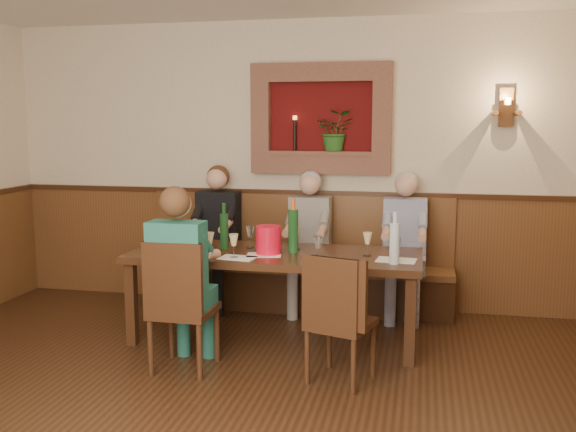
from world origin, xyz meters
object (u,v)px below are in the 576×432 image
(person_bench_left, at_px, (216,249))
(person_bench_mid, at_px, (308,255))
(bench, at_px, (297,275))
(wine_bottle_green_b, at_px, (224,230))
(water_bottle, at_px, (395,242))
(wine_bottle_green_a, at_px, (293,230))
(spittoon_bucket, at_px, (269,240))
(person_bench_right, at_px, (404,259))
(person_chair_front, at_px, (182,295))
(chair_near_left, at_px, (183,332))
(chair_near_right, at_px, (340,345))
(dining_table, at_px, (275,261))

(person_bench_left, relative_size, person_bench_mid, 1.03)
(bench, xyz_separation_m, person_bench_mid, (0.13, -0.10, 0.23))
(wine_bottle_green_b, relative_size, water_bottle, 0.97)
(bench, distance_m, wine_bottle_green_a, 1.11)
(wine_bottle_green_a, bearing_deg, spittoon_bucket, -152.35)
(person_bench_mid, xyz_separation_m, spittoon_bucket, (-0.17, -0.91, 0.31))
(bench, bearing_deg, person_bench_mid, -37.77)
(person_bench_right, bearing_deg, person_chair_front, -133.72)
(bench, relative_size, chair_near_left, 3.03)
(person_bench_mid, distance_m, person_chair_front, 1.74)
(person_chair_front, bearing_deg, spittoon_bucket, 55.79)
(person_bench_right, xyz_separation_m, wine_bottle_green_b, (-1.49, -0.78, 0.35))
(person_bench_mid, xyz_separation_m, person_chair_front, (-0.65, -1.62, 0.01))
(chair_near_right, distance_m, person_bench_mid, 1.71)
(chair_near_left, bearing_deg, dining_table, 57.55)
(dining_table, bearing_deg, wine_bottle_green_b, 172.32)
(chair_near_left, bearing_deg, wine_bottle_green_a, 51.40)
(chair_near_right, relative_size, water_bottle, 2.31)
(person_bench_right, bearing_deg, chair_near_right, -103.64)
(chair_near_right, bearing_deg, chair_near_left, -161.73)
(person_bench_left, bearing_deg, water_bottle, -31.16)
(person_bench_left, xyz_separation_m, spittoon_bucket, (0.75, -0.91, 0.29))
(person_bench_mid, bearing_deg, bench, 142.23)
(dining_table, bearing_deg, water_bottle, -13.44)
(person_bench_mid, distance_m, water_bottle, 1.42)
(chair_near_left, relative_size, person_chair_front, 0.72)
(chair_near_right, xyz_separation_m, person_bench_right, (0.39, 1.61, 0.29))
(chair_near_right, relative_size, person_bench_right, 0.68)
(person_bench_left, bearing_deg, bench, 7.57)
(chair_near_left, distance_m, spittoon_bucket, 1.03)
(dining_table, bearing_deg, person_bench_mid, 80.96)
(chair_near_right, relative_size, person_bench_left, 0.66)
(bench, relative_size, person_bench_left, 2.14)
(dining_table, distance_m, wine_bottle_green_b, 0.52)
(person_bench_left, xyz_separation_m, wine_bottle_green_b, (0.33, -0.78, 0.33))
(person_chair_front, xyz_separation_m, water_bottle, (1.50, 0.54, 0.35))
(water_bottle, bearing_deg, person_bench_left, 148.84)
(chair_near_left, xyz_separation_m, chair_near_right, (1.16, 0.01, -0.02))
(dining_table, xyz_separation_m, wine_bottle_green_b, (-0.46, 0.06, 0.23))
(water_bottle, bearing_deg, person_bench_right, 87.56)
(bench, xyz_separation_m, spittoon_bucket, (-0.04, -1.02, 0.54))
(bench, bearing_deg, wine_bottle_green_b, -117.42)
(dining_table, distance_m, spittoon_bucket, 0.21)
(chair_near_left, distance_m, person_bench_left, 1.67)
(person_bench_mid, bearing_deg, wine_bottle_green_a, -88.88)
(bench, relative_size, wine_bottle_green_a, 6.69)
(person_bench_right, distance_m, person_chair_front, 2.24)
(chair_near_right, bearing_deg, wine_bottle_green_a, 139.54)
(dining_table, xyz_separation_m, bench, (0.00, 0.94, -0.35))
(spittoon_bucket, distance_m, water_bottle, 1.04)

